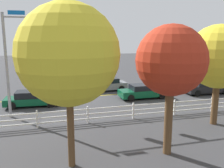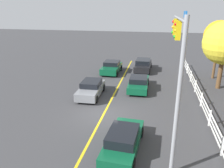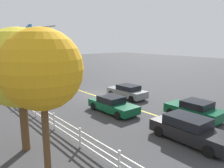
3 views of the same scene
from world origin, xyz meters
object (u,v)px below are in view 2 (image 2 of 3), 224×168
(car_0, at_px, (139,83))
(car_1, at_px, (91,89))
(car_3, at_px, (123,140))
(car_4, at_px, (112,67))
(car_2, at_px, (143,65))
(tree_2, at_px, (219,36))

(car_0, bearing_deg, car_1, 121.20)
(car_0, height_order, car_1, car_1)
(car_0, xyz_separation_m, car_3, (9.98, 0.04, -0.00))
(car_1, height_order, car_3, car_1)
(car_4, bearing_deg, car_2, 117.20)
(car_1, relative_size, car_3, 0.95)
(car_3, bearing_deg, car_2, 3.64)
(car_1, xyz_separation_m, car_4, (-7.69, 0.32, 0.01))
(car_2, bearing_deg, car_0, -178.50)
(car_0, distance_m, car_4, 6.37)
(car_3, bearing_deg, tree_2, -23.97)
(car_1, bearing_deg, tree_2, 121.21)
(car_1, height_order, car_2, car_2)
(car_0, height_order, car_3, car_0)
(tree_2, bearing_deg, car_4, -89.34)
(car_0, relative_size, car_3, 1.00)
(tree_2, bearing_deg, car_3, -27.35)
(car_1, xyz_separation_m, tree_2, (-7.82, 11.99, 4.06))
(car_2, xyz_separation_m, car_3, (16.98, 0.08, -0.09))
(car_4, bearing_deg, car_3, 14.75)
(car_4, relative_size, tree_2, 0.66)
(car_4, distance_m, tree_2, 12.35)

